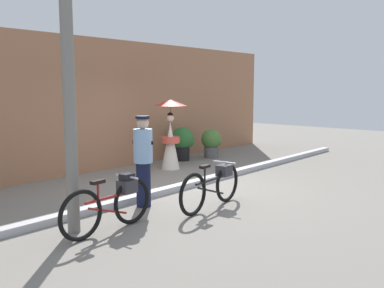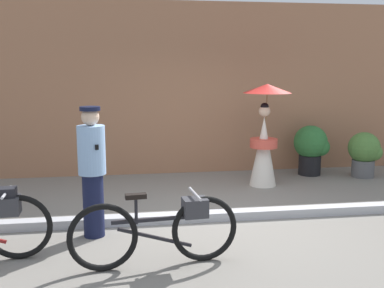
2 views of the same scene
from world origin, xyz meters
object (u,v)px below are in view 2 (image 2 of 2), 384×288
object	(u,v)px
bicycle_near_officer	(161,229)
person_officer	(92,169)
person_with_parasol	(264,133)
potted_plant_small	(312,147)
potted_plant_by_door	(365,152)

from	to	relation	value
bicycle_near_officer	person_officer	xyz separation A→B (m)	(-0.76, 0.99, 0.46)
person_with_parasol	person_officer	bearing A→B (deg)	-143.66
potted_plant_small	bicycle_near_officer	bearing A→B (deg)	-131.35
person_with_parasol	potted_plant_small	size ratio (longest dim) A/B	1.85
person_with_parasol	potted_plant_small	xyz separation A→B (m)	(1.17, 0.63, -0.38)
bicycle_near_officer	potted_plant_small	distance (m)	4.97
bicycle_near_officer	person_officer	bearing A→B (deg)	127.65
bicycle_near_officer	potted_plant_by_door	xyz separation A→B (m)	(4.23, 3.41, 0.08)
bicycle_near_officer	potted_plant_by_door	bearing A→B (deg)	38.81
person_officer	potted_plant_by_door	xyz separation A→B (m)	(4.99, 2.42, -0.38)
bicycle_near_officer	potted_plant_small	bearing A→B (deg)	48.65
bicycle_near_officer	potted_plant_by_door	world-z (taller)	potted_plant_by_door
potted_plant_small	potted_plant_by_door	bearing A→B (deg)	-18.91
person_officer	potted_plant_small	world-z (taller)	person_officer
bicycle_near_officer	person_with_parasol	xyz separation A→B (m)	(2.11, 3.10, 0.53)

